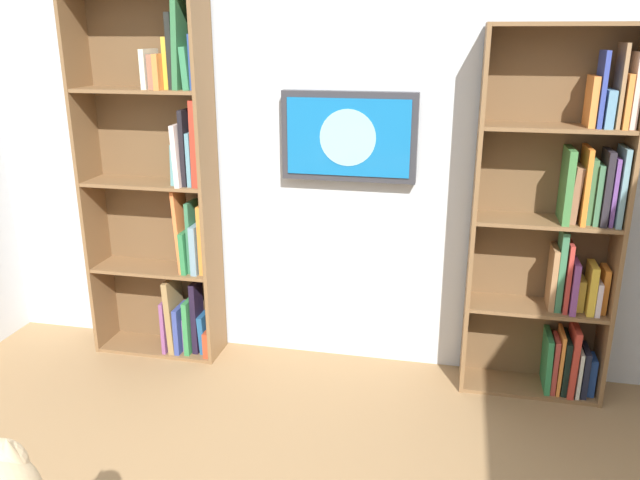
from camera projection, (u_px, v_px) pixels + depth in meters
The scene contains 4 objects.
wall_back at pixel (342, 140), 3.62m from camera, with size 4.52×0.06×2.70m, color silver.
bookshelf_left at pixel (562, 231), 3.34m from camera, with size 0.76×0.28×1.98m.
bookshelf_right at pixel (166, 192), 3.77m from camera, with size 0.78×0.28×2.17m.
wall_mounted_tv at pixel (349, 137), 3.52m from camera, with size 0.76×0.07×0.50m.
Camera 1 is at (-0.64, 1.33, 1.93)m, focal length 35.68 mm.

